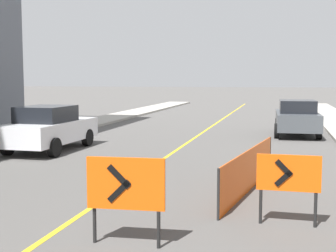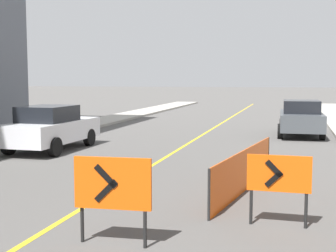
# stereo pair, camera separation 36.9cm
# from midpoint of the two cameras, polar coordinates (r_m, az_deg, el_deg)

# --- Properties ---
(lane_stripe) EXTENTS (0.12, 54.41, 0.01)m
(lane_stripe) POSITION_cam_midpoint_polar(r_m,az_deg,el_deg) (21.31, 3.35, -1.06)
(lane_stripe) COLOR gold
(lane_stripe) RESTS_ON ground_plane
(sidewalk_left) EXTENTS (2.19, 54.41, 0.13)m
(sidewalk_left) POSITION_cam_midpoint_polar(r_m,az_deg,el_deg) (23.50, -13.26, -0.41)
(sidewalk_left) COLOR #ADA89E
(sidewalk_left) RESTS_ON ground_plane
(arrow_barricade_primary) EXTENTS (1.21, 0.14, 1.36)m
(arrow_barricade_primary) POSITION_cam_midpoint_polar(r_m,az_deg,el_deg) (7.16, -6.69, -7.29)
(arrow_barricade_primary) COLOR #EF560C
(arrow_barricade_primary) RESTS_ON ground_plane
(arrow_barricade_secondary) EXTENTS (1.09, 0.09, 1.24)m
(arrow_barricade_secondary) POSITION_cam_midpoint_polar(r_m,az_deg,el_deg) (8.30, 13.23, -5.95)
(arrow_barricade_secondary) COLOR #EF560C
(arrow_barricade_secondary) RESTS_ON ground_plane
(safety_mesh_fence) EXTENTS (0.83, 4.90, 0.95)m
(safety_mesh_fence) POSITION_cam_midpoint_polar(r_m,az_deg,el_deg) (10.78, 8.94, -5.32)
(safety_mesh_fence) COLOR #EF560C
(safety_mesh_fence) RESTS_ON ground_plane
(parked_car_curb_near) EXTENTS (1.95, 4.34, 1.59)m
(parked_car_curb_near) POSITION_cam_midpoint_polar(r_m,az_deg,el_deg) (17.10, -14.90, -0.25)
(parked_car_curb_near) COLOR silver
(parked_car_curb_near) RESTS_ON ground_plane
(parked_car_curb_mid) EXTENTS (1.95, 4.35, 1.59)m
(parked_car_curb_mid) POSITION_cam_midpoint_polar(r_m,az_deg,el_deg) (21.70, 14.99, 0.99)
(parked_car_curb_mid) COLOR #474C51
(parked_car_curb_mid) RESTS_ON ground_plane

